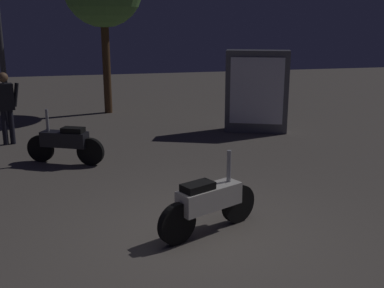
{
  "coord_description": "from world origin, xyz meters",
  "views": [
    {
      "loc": [
        -1.43,
        -5.53,
        2.83
      ],
      "look_at": [
        0.18,
        1.14,
        1.0
      ],
      "focal_mm": 43.54,
      "sensor_mm": 36.0,
      "label": 1
    }
  ],
  "objects_px": {
    "motorcycle_black_parked_left": "(65,143)",
    "person_rider_beside": "(5,102)",
    "motorcycle_white_foreground": "(209,202)",
    "kiosk_billboard": "(257,91)"
  },
  "relations": [
    {
      "from": "motorcycle_black_parked_left",
      "to": "person_rider_beside",
      "type": "xyz_separation_m",
      "value": [
        -1.33,
        1.88,
        0.57
      ]
    },
    {
      "from": "motorcycle_white_foreground",
      "to": "person_rider_beside",
      "type": "distance_m",
      "value": 6.56
    },
    {
      "from": "motorcycle_black_parked_left",
      "to": "person_rider_beside",
      "type": "bearing_deg",
      "value": -28.72
    },
    {
      "from": "motorcycle_white_foreground",
      "to": "person_rider_beside",
      "type": "height_order",
      "value": "person_rider_beside"
    },
    {
      "from": "kiosk_billboard",
      "to": "motorcycle_white_foreground",
      "type": "bearing_deg",
      "value": 84.92
    },
    {
      "from": "motorcycle_white_foreground",
      "to": "motorcycle_black_parked_left",
      "type": "distance_m",
      "value": 4.25
    },
    {
      "from": "motorcycle_white_foreground",
      "to": "person_rider_beside",
      "type": "bearing_deg",
      "value": 95.19
    },
    {
      "from": "motorcycle_white_foreground",
      "to": "kiosk_billboard",
      "type": "xyz_separation_m",
      "value": [
        2.82,
        5.54,
        0.61
      ]
    },
    {
      "from": "motorcycle_white_foreground",
      "to": "kiosk_billboard",
      "type": "relative_size",
      "value": 0.74
    },
    {
      "from": "person_rider_beside",
      "to": "motorcycle_black_parked_left",
      "type": "bearing_deg",
      "value": -162.39
    }
  ]
}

